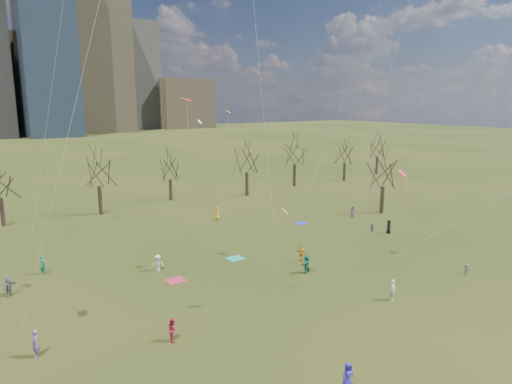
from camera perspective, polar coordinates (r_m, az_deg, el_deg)
ground at (r=37.53m, az=10.86°, el=-13.56°), size 500.00×500.00×0.00m
bare_tree_row at (r=66.19m, az=-12.68°, el=2.76°), size 113.04×29.80×9.50m
blanket_teal at (r=46.63m, az=-2.56°, el=-8.29°), size 1.60×1.50×0.03m
blanket_navy at (r=59.83m, az=5.70°, el=-3.89°), size 1.60×1.50×0.03m
blanket_crimson at (r=41.82m, az=-10.01°, el=-10.83°), size 1.60×1.50×0.03m
person_0 at (r=27.67m, az=11.42°, el=-21.54°), size 0.83×0.64×1.51m
person_1 at (r=38.79m, az=16.74°, el=-11.62°), size 0.75×0.69×1.72m
person_2 at (r=32.00m, az=-10.33°, el=-16.54°), size 0.80×0.92×1.61m
person_3 at (r=46.35m, az=24.80°, el=-8.76°), size 0.68×0.85×1.14m
person_4 at (r=45.63m, az=5.69°, el=-7.67°), size 0.93×1.05×1.71m
person_5 at (r=42.88m, az=6.33°, el=-8.90°), size 1.71×1.19×1.78m
person_6 at (r=57.19m, az=16.27°, el=-4.17°), size 0.94×0.94×1.65m
person_7 at (r=32.72m, az=-25.87°, el=-16.69°), size 0.50×0.70×1.82m
person_8 at (r=57.37m, az=14.31°, el=-4.35°), size 0.55×0.61×1.01m
person_9 at (r=44.09m, az=-12.17°, el=-8.65°), size 1.16×1.10×1.58m
person_10 at (r=74.84m, az=15.47°, el=-0.58°), size 0.87×0.37×1.48m
person_11 at (r=42.92m, az=-28.50°, el=-10.33°), size 1.48×1.38×1.66m
person_12 at (r=61.28m, az=-4.81°, el=-2.68°), size 0.81×0.99×1.74m
person_13 at (r=46.63m, az=-25.12°, el=-8.21°), size 0.67×0.79×1.85m
person_14 at (r=63.62m, az=11.92°, el=-2.43°), size 0.92×0.98×1.60m
kites_airborne at (r=46.61m, az=1.50°, el=9.75°), size 62.50×42.04×34.12m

